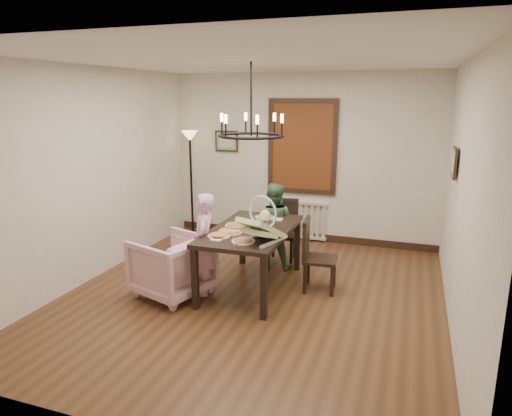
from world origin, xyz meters
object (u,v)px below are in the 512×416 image
Objects in this scene: dining_table at (251,235)px; baby_bouncer at (261,226)px; chair_right at (320,255)px; armchair at (172,266)px; elderly_woman at (204,253)px; seated_man at (273,233)px; chair_far at (282,231)px; floor_lamp at (191,185)px; drinking_glass at (268,221)px.

dining_table is 3.03× the size of baby_bouncer.
chair_right is 1.01m from baby_bouncer.
baby_bouncer is at bearing 135.09° from chair_right.
chair_right reaches higher than armchair.
elderly_woman reaches higher than dining_table.
dining_table is at bearing 82.38° from seated_man.
seated_man is at bearing 86.13° from dining_table.
dining_table is 1.06m from armchair.
chair_right reaches higher than dining_table.
floor_lamp reaches higher than chair_far.
floor_lamp is at bearing 150.02° from baby_bouncer.
drinking_glass is at bearing 142.74° from armchair.
armchair is (-1.70, -0.74, -0.09)m from chair_right.
elderly_woman is 0.91m from drinking_glass.
baby_bouncer is (1.14, 0.06, 0.60)m from armchair.
elderly_woman is 0.59× the size of floor_lamp.
elderly_woman reaches higher than seated_man.
floor_lamp is at bearing -34.90° from seated_man.
dining_table is 0.94× the size of floor_lamp.
drinking_glass is at bearing 46.85° from dining_table.
baby_bouncer is 4.29× the size of drinking_glass.
dining_table is 2.60m from floor_lamp.
baby_bouncer is 0.31× the size of floor_lamp.
dining_table is at bearing 139.94° from baby_bouncer.
baby_bouncer is (-0.56, -0.67, 0.51)m from chair_right.
floor_lamp is (-2.07, 2.35, -0.08)m from baby_bouncer.
baby_bouncer reaches higher than dining_table.
drinking_glass is (-0.69, -0.03, 0.39)m from chair_right.
armchair is at bearing -126.79° from chair_far.
chair_right is 0.91× the size of seated_man.
seated_man is at bearing -108.29° from chair_far.
dining_table is at bearing 106.26° from elderly_woman.
armchair is 1.33m from drinking_glass.
floor_lamp reaches higher than dining_table.
baby_bouncer is at bearing -59.06° from dining_table.
elderly_woman is at bearing -142.10° from drinking_glass.
drinking_glass is (0.16, 0.17, 0.15)m from dining_table.
seated_man reaches higher than chair_far.
chair_far is at bearing 115.16° from baby_bouncer.
elderly_woman is (-0.61, -1.40, 0.06)m from chair_far.
floor_lamp is at bearing -168.00° from elderly_woman.
drinking_glass is at bearing 87.79° from chair_right.
elderly_woman is 1.88× the size of baby_bouncer.
elderly_woman is at bearing -146.22° from dining_table.
armchair is 0.42m from elderly_woman.
chair_far is at bearing 138.39° from elderly_woman.
chair_far is 0.28m from seated_man.
chair_right is 3.15m from floor_lamp.
elderly_woman is at bearing -60.00° from floor_lamp.
chair_right is at bearing -32.37° from floor_lamp.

